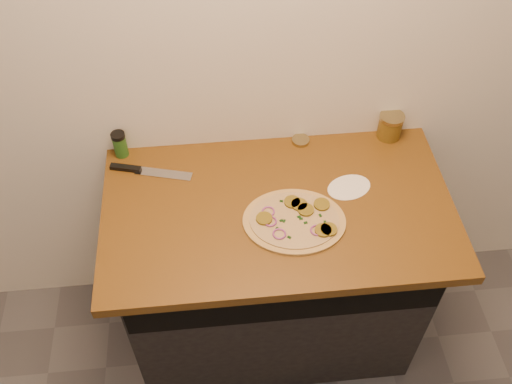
{
  "coord_description": "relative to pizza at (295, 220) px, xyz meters",
  "views": [
    {
      "loc": [
        -0.2,
        0.19,
        2.4
      ],
      "look_at": [
        -0.07,
        1.44,
        0.95
      ],
      "focal_mm": 40.0,
      "sensor_mm": 36.0,
      "label": 1
    }
  ],
  "objects": [
    {
      "name": "salsa_jar",
      "position": [
        0.41,
        0.38,
        0.04
      ],
      "size": [
        0.09,
        0.09,
        0.1
      ],
      "color": "#9A2A0F",
      "rests_on": "countertop"
    },
    {
      "name": "chefs_knife",
      "position": [
        -0.51,
        0.28,
        -0.0
      ],
      "size": [
        0.3,
        0.11,
        0.02
      ],
      "color": "#B7BAC1",
      "rests_on": "countertop"
    },
    {
      "name": "pizza",
      "position": [
        0.0,
        0.0,
        0.0
      ],
      "size": [
        0.37,
        0.37,
        0.02
      ],
      "color": "tan",
      "rests_on": "countertop"
    },
    {
      "name": "countertop",
      "position": [
        -0.05,
        0.08,
        -0.03
      ],
      "size": [
        1.2,
        0.7,
        0.04
      ],
      "primitive_type": "cube",
      "color": "brown",
      "rests_on": "cabinet"
    },
    {
      "name": "mason_jar_lid",
      "position": [
        0.08,
        0.38,
        -0.0
      ],
      "size": [
        0.08,
        0.08,
        0.01
      ],
      "primitive_type": "cylinder",
      "rotation": [
        0.0,
        0.0,
        0.31
      ],
      "color": "#998858",
      "rests_on": "countertop"
    },
    {
      "name": "spice_shaker",
      "position": [
        -0.59,
        0.38,
        0.04
      ],
      "size": [
        0.05,
        0.05,
        0.1
      ],
      "color": "#26581B",
      "rests_on": "countertop"
    },
    {
      "name": "cabinet",
      "position": [
        -0.05,
        0.11,
        -0.48
      ],
      "size": [
        1.1,
        0.6,
        0.86
      ],
      "primitive_type": "cube",
      "color": "black",
      "rests_on": "ground"
    },
    {
      "name": "flour_spill",
      "position": [
        0.21,
        0.13,
        -0.01
      ],
      "size": [
        0.2,
        0.2,
        0.0
      ],
      "primitive_type": "cylinder",
      "rotation": [
        0.0,
        0.0,
        0.32
      ],
      "color": "white",
      "rests_on": "countertop"
    }
  ]
}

